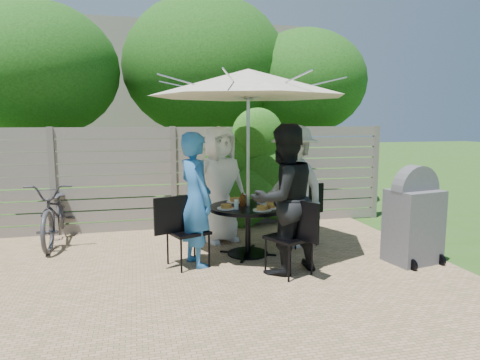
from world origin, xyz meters
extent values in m
plane|color=#305019|center=(0.00, 0.00, 0.00)|extent=(60.00, 60.00, 0.00)
cube|color=tan|center=(0.00, 0.50, 0.01)|extent=(7.00, 6.00, 0.02)
cube|color=gray|center=(0.00, 3.00, 0.93)|extent=(8.00, 0.10, 1.85)
ellipsoid|color=#1F5713|center=(1.40, 2.85, 0.90)|extent=(1.20, 0.70, 1.80)
cube|color=gray|center=(0.00, 12.00, 2.50)|extent=(10.00, 6.00, 5.00)
ellipsoid|color=#16430F|center=(-2.50, 5.00, 2.97)|extent=(3.20, 3.20, 2.72)
ellipsoid|color=#16430F|center=(1.00, 5.50, 3.18)|extent=(3.80, 3.80, 3.23)
ellipsoid|color=#16430F|center=(3.20, 4.80, 2.83)|extent=(2.80, 2.80, 2.38)
cylinder|color=black|center=(0.91, 1.22, 0.72)|extent=(1.41, 1.41, 0.03)
cylinder|color=black|center=(0.91, 1.22, 0.36)|extent=(0.08, 0.08, 0.72)
cylinder|color=black|center=(0.91, 1.22, 0.02)|extent=(0.60, 0.60, 0.04)
cylinder|color=silver|center=(0.91, 1.22, 1.26)|extent=(0.05, 0.05, 2.52)
cone|color=beige|center=(0.91, 1.22, 2.47)|extent=(3.46, 3.46, 0.38)
cube|color=black|center=(0.61, 2.12, 0.43)|extent=(0.53, 0.53, 0.03)
cube|color=black|center=(0.54, 2.32, 0.65)|extent=(0.16, 0.40, 0.43)
imported|color=white|center=(0.65, 2.01, 0.93)|extent=(1.05, 0.85, 1.86)
cube|color=black|center=(0.00, 0.92, 0.48)|extent=(0.61, 0.61, 0.04)
cube|color=black|center=(-0.22, 0.84, 0.74)|extent=(0.45, 0.20, 0.48)
imported|color=#2969B1|center=(0.12, 0.96, 0.90)|extent=(0.62, 0.76, 1.81)
cube|color=black|center=(1.20, 0.32, 0.49)|extent=(0.64, 0.64, 0.04)
cube|color=black|center=(1.30, 0.10, 0.75)|extent=(0.24, 0.44, 0.49)
imported|color=black|center=(1.16, 0.43, 0.96)|extent=(1.11, 0.98, 1.92)
cube|color=black|center=(1.81, 1.52, 0.47)|extent=(0.56, 0.56, 0.04)
cube|color=black|center=(2.03, 1.57, 0.73)|extent=(0.46, 0.15, 0.47)
imported|color=#B2B2AD|center=(1.69, 1.48, 0.94)|extent=(1.05, 1.38, 1.89)
cylinder|color=white|center=(0.79, 1.56, 0.74)|extent=(0.26, 0.26, 0.01)
cylinder|color=#BF8E38|center=(0.79, 1.56, 0.77)|extent=(0.15, 0.15, 0.05)
cylinder|color=white|center=(0.56, 1.11, 0.74)|extent=(0.26, 0.26, 0.01)
cylinder|color=#BF8E38|center=(0.56, 1.11, 0.77)|extent=(0.15, 0.15, 0.05)
cylinder|color=white|center=(1.02, 0.88, 0.74)|extent=(0.26, 0.26, 0.01)
cylinder|color=#BF8E38|center=(1.02, 0.88, 0.77)|extent=(0.15, 0.15, 0.05)
cylinder|color=white|center=(1.25, 1.33, 0.74)|extent=(0.26, 0.26, 0.01)
cylinder|color=#BF8E38|center=(1.25, 1.33, 0.77)|extent=(0.15, 0.15, 0.05)
cylinder|color=white|center=(1.17, 0.99, 0.74)|extent=(0.24, 0.24, 0.01)
cylinder|color=#BF8E38|center=(1.17, 0.99, 0.77)|extent=(0.14, 0.14, 0.05)
cylinder|color=silver|center=(0.69, 1.04, 0.80)|extent=(0.07, 0.07, 0.14)
cylinder|color=silver|center=(1.09, 1.01, 0.80)|extent=(0.07, 0.07, 0.14)
cylinder|color=silver|center=(1.12, 1.40, 0.80)|extent=(0.07, 0.07, 0.14)
cylinder|color=#59280C|center=(0.83, 1.25, 0.81)|extent=(0.09, 0.09, 0.16)
cylinder|color=#C6B293|center=(0.93, 1.46, 0.79)|extent=(0.08, 0.08, 0.12)
imported|color=#333338|center=(-1.89, 2.60, 0.51)|extent=(0.73, 1.94, 1.01)
cube|color=#56565B|center=(3.02, 0.36, 0.51)|extent=(0.75, 0.62, 1.02)
cylinder|color=#56565B|center=(3.02, 0.36, 1.02)|extent=(0.70, 0.32, 0.67)
camera|label=1|loc=(-0.63, -4.61, 1.95)|focal=32.00mm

